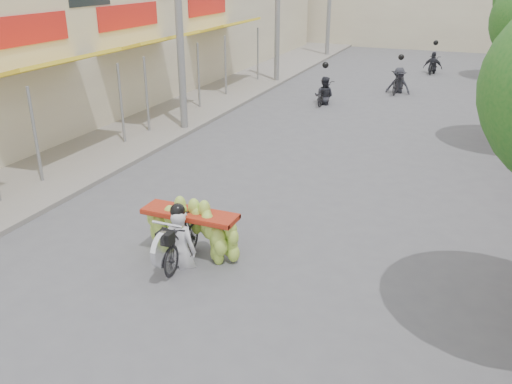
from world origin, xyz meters
name	(u,v)px	position (x,y,z in m)	size (l,w,h in m)	color
sidewalk_left	(187,105)	(-7.00, 15.00, 0.06)	(4.00, 60.00, 0.12)	gray
shophouse_row_left	(60,27)	(-11.98, 13.98, 3.00)	(9.77, 40.00, 6.00)	beige
utility_pole_mid	(178,7)	(-5.40, 12.00, 4.03)	(0.60, 0.24, 8.00)	slate
banana_motorbike	(185,227)	(-0.97, 4.22, 0.71)	(2.20, 1.80, 2.12)	black
bg_motorbike_a	(324,86)	(-2.05, 17.56, 0.75)	(0.80, 1.56, 1.95)	black
bg_motorbike_b	(399,75)	(0.42, 20.79, 0.83)	(1.11, 1.89, 1.95)	black
bg_motorbike_c	(434,58)	(1.34, 26.33, 0.82)	(1.01, 1.54, 1.95)	black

